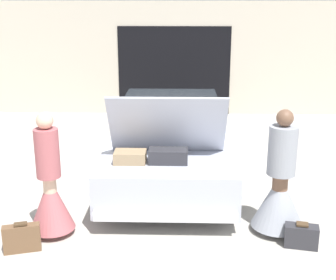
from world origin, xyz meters
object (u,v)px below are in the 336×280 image
(person_left, at_px, (50,192))
(suitcase_beside_right_person, at_px, (301,236))
(person_right, at_px, (280,190))
(car, at_px, (170,136))
(suitcase_beside_left_person, at_px, (22,238))

(person_left, relative_size, suitcase_beside_right_person, 3.79)
(person_left, height_order, person_right, person_right)
(car, relative_size, person_right, 3.23)
(person_right, xyz_separation_m, suitcase_beside_right_person, (0.21, -0.40, -0.42))
(car, bearing_deg, suitcase_beside_left_person, -119.20)
(person_right, height_order, suitcase_beside_right_person, person_right)
(car, relative_size, suitcase_beside_right_person, 12.36)
(person_right, relative_size, suitcase_beside_left_person, 3.60)
(person_left, xyz_separation_m, suitcase_beside_left_person, (-0.24, -0.45, -0.40))
(car, height_order, suitcase_beside_left_person, car)
(person_right, distance_m, suitcase_beside_left_person, 3.17)
(car, xyz_separation_m, suitcase_beside_right_person, (1.63, -2.79, -0.41))
(person_right, bearing_deg, suitcase_beside_right_person, -157.89)
(person_right, xyz_separation_m, suitcase_beside_left_person, (-3.09, -0.60, -0.39))
(suitcase_beside_left_person, relative_size, suitcase_beside_right_person, 1.06)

